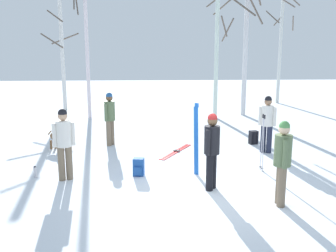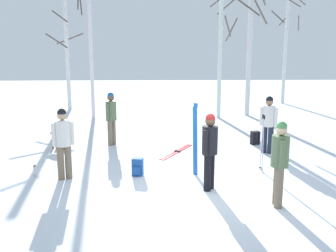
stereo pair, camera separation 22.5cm
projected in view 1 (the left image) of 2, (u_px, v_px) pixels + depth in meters
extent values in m
plane|color=white|center=(202.00, 191.00, 8.29)|extent=(60.00, 60.00, 0.00)
cylinder|color=#1E2338|center=(263.00, 139.00, 11.33)|extent=(0.16, 0.16, 0.82)
cylinder|color=#1E2338|center=(269.00, 139.00, 11.25)|extent=(0.16, 0.16, 0.82)
cylinder|color=silver|center=(267.00, 116.00, 11.15)|extent=(0.34, 0.34, 0.62)
sphere|color=#997051|center=(268.00, 102.00, 11.06)|extent=(0.22, 0.22, 0.22)
sphere|color=black|center=(268.00, 100.00, 11.05)|extent=(0.21, 0.21, 0.21)
cylinder|color=silver|center=(260.00, 116.00, 11.25)|extent=(0.10, 0.10, 0.56)
cylinder|color=silver|center=(275.00, 117.00, 11.06)|extent=(0.10, 0.10, 0.56)
cylinder|color=#72604C|center=(61.00, 164.00, 8.88)|extent=(0.16, 0.16, 0.82)
cylinder|color=#72604C|center=(69.00, 163.00, 8.96)|extent=(0.16, 0.16, 0.82)
cylinder|color=silver|center=(64.00, 134.00, 8.77)|extent=(0.34, 0.34, 0.62)
sphere|color=tan|center=(63.00, 116.00, 8.69)|extent=(0.22, 0.22, 0.22)
sphere|color=black|center=(62.00, 113.00, 8.68)|extent=(0.21, 0.21, 0.21)
cylinder|color=silver|center=(54.00, 135.00, 8.69)|extent=(0.10, 0.10, 0.56)
cylinder|color=silver|center=(73.00, 134.00, 8.87)|extent=(0.10, 0.10, 0.56)
cylinder|color=#72604C|center=(109.00, 133.00, 12.07)|extent=(0.16, 0.16, 0.82)
cylinder|color=#72604C|center=(112.00, 132.00, 12.23)|extent=(0.16, 0.16, 0.82)
cylinder|color=#566B47|center=(110.00, 111.00, 12.01)|extent=(0.34, 0.34, 0.62)
sphere|color=brown|center=(109.00, 98.00, 11.93)|extent=(0.22, 0.22, 0.22)
sphere|color=#265999|center=(109.00, 96.00, 11.91)|extent=(0.21, 0.21, 0.21)
cylinder|color=#566B47|center=(106.00, 112.00, 11.83)|extent=(0.10, 0.10, 0.56)
cylinder|color=#566B47|center=(113.00, 110.00, 12.20)|extent=(0.10, 0.10, 0.56)
cylinder|color=black|center=(213.00, 170.00, 8.39)|extent=(0.16, 0.16, 0.82)
cylinder|color=black|center=(210.00, 173.00, 8.23)|extent=(0.16, 0.16, 0.82)
cylinder|color=black|center=(212.00, 140.00, 8.17)|extent=(0.34, 0.34, 0.62)
sphere|color=brown|center=(212.00, 121.00, 8.08)|extent=(0.22, 0.22, 0.22)
sphere|color=#B22626|center=(213.00, 118.00, 8.07)|extent=(0.21, 0.21, 0.21)
cylinder|color=black|center=(216.00, 139.00, 8.35)|extent=(0.10, 0.10, 0.56)
cylinder|color=black|center=(208.00, 143.00, 7.99)|extent=(0.10, 0.10, 0.56)
cylinder|color=#72604C|center=(282.00, 187.00, 7.38)|extent=(0.16, 0.16, 0.82)
cylinder|color=#72604C|center=(280.00, 184.00, 7.55)|extent=(0.16, 0.16, 0.82)
cylinder|color=#566B47|center=(283.00, 150.00, 7.32)|extent=(0.34, 0.34, 0.62)
sphere|color=beige|center=(284.00, 129.00, 7.24)|extent=(0.22, 0.22, 0.22)
sphere|color=#4C8C4C|center=(284.00, 126.00, 7.22)|extent=(0.21, 0.21, 0.21)
cylinder|color=#566B47|center=(285.00, 154.00, 7.12)|extent=(0.10, 0.10, 0.56)
cylinder|color=#566B47|center=(281.00, 149.00, 7.53)|extent=(0.10, 0.10, 0.56)
ellipsoid|color=brown|center=(56.00, 137.00, 11.60)|extent=(0.59, 0.57, 0.26)
sphere|color=brown|center=(63.00, 136.00, 11.38)|extent=(0.18, 0.18, 0.18)
ellipsoid|color=brown|center=(64.00, 137.00, 11.34)|extent=(0.11, 0.11, 0.06)
cylinder|color=brown|center=(50.00, 133.00, 11.81)|extent=(0.16, 0.16, 0.17)
cylinder|color=brown|center=(63.00, 146.00, 11.59)|extent=(0.07, 0.07, 0.28)
cylinder|color=brown|center=(58.00, 147.00, 11.47)|extent=(0.07, 0.07, 0.28)
cylinder|color=brown|center=(55.00, 144.00, 11.84)|extent=(0.07, 0.07, 0.28)
cylinder|color=brown|center=(51.00, 145.00, 11.72)|extent=(0.07, 0.07, 0.28)
cube|color=blue|center=(195.00, 141.00, 9.23)|extent=(0.09, 0.10, 1.71)
cube|color=blue|center=(196.00, 105.00, 9.05)|extent=(0.05, 0.05, 0.10)
cube|color=blue|center=(197.00, 141.00, 9.19)|extent=(0.09, 0.10, 1.71)
cube|color=blue|center=(198.00, 105.00, 9.01)|extent=(0.05, 0.05, 0.10)
cube|color=red|center=(177.00, 152.00, 11.40)|extent=(1.02, 1.72, 0.02)
cube|color=#333338|center=(178.00, 151.00, 11.44)|extent=(0.11, 0.14, 0.03)
cube|color=red|center=(174.00, 151.00, 11.45)|extent=(1.02, 1.72, 0.02)
cube|color=#333338|center=(175.00, 150.00, 11.48)|extent=(0.11, 0.14, 0.03)
cylinder|color=#B2B2BC|center=(262.00, 144.00, 9.62)|extent=(0.02, 0.10, 1.36)
cylinder|color=black|center=(263.00, 116.00, 9.47)|extent=(0.04, 0.04, 0.10)
cylinder|color=black|center=(260.00, 167.00, 9.74)|extent=(0.07, 0.07, 0.01)
cylinder|color=#B2B2BC|center=(263.00, 145.00, 9.49)|extent=(0.02, 0.10, 1.36)
cylinder|color=black|center=(265.00, 117.00, 9.34)|extent=(0.04, 0.04, 0.10)
cylinder|color=black|center=(262.00, 168.00, 9.61)|extent=(0.07, 0.07, 0.01)
cube|color=black|center=(253.00, 137.00, 12.35)|extent=(0.30, 0.26, 0.44)
cube|color=black|center=(251.00, 138.00, 12.48)|extent=(0.20, 0.11, 0.20)
cube|color=black|center=(257.00, 138.00, 12.26)|extent=(0.04, 0.03, 0.37)
cube|color=black|center=(253.00, 138.00, 12.22)|extent=(0.04, 0.03, 0.37)
cube|color=#1E4C99|center=(139.00, 167.00, 9.25)|extent=(0.29, 0.24, 0.44)
cube|color=#1E4C99|center=(138.00, 171.00, 9.14)|extent=(0.20, 0.09, 0.20)
cube|color=black|center=(137.00, 165.00, 9.37)|extent=(0.04, 0.03, 0.37)
cube|color=black|center=(142.00, 166.00, 9.36)|extent=(0.04, 0.03, 0.37)
cylinder|color=silver|center=(35.00, 172.00, 9.13)|extent=(0.08, 0.08, 0.26)
cylinder|color=black|center=(35.00, 167.00, 9.10)|extent=(0.05, 0.05, 0.02)
cylinder|color=silver|center=(62.00, 55.00, 18.77)|extent=(0.20, 0.20, 5.58)
cylinder|color=brown|center=(65.00, 39.00, 19.30)|extent=(1.42, 0.13, 0.59)
cylinder|color=brown|center=(55.00, 16.00, 18.02)|extent=(0.84, 0.42, 0.61)
cylinder|color=brown|center=(52.00, 41.00, 18.05)|extent=(1.23, 0.76, 0.73)
cylinder|color=silver|center=(86.00, 35.00, 16.32)|extent=(0.17, 0.17, 7.35)
cylinder|color=brown|center=(74.00, 3.00, 15.96)|extent=(0.21, 0.96, 0.64)
cylinder|color=brown|center=(77.00, 5.00, 15.97)|extent=(0.25, 0.73, 0.88)
cylinder|color=silver|center=(216.00, 54.00, 16.59)|extent=(0.18, 0.18, 5.73)
cylinder|color=brown|center=(228.00, 30.00, 16.54)|extent=(0.34, 1.05, 0.97)
cylinder|color=brown|center=(224.00, 26.00, 16.19)|extent=(0.45, 0.62, 0.86)
cylinder|color=brown|center=(224.00, 5.00, 16.58)|extent=(0.87, 0.78, 0.78)
cylinder|color=silver|center=(245.00, 50.00, 17.24)|extent=(0.22, 0.22, 6.08)
cylinder|color=brown|center=(256.00, 11.00, 16.53)|extent=(0.89, 0.70, 1.11)
cylinder|color=brown|center=(243.00, 7.00, 16.39)|extent=(1.04, 0.68, 0.88)
cylinder|color=silver|center=(280.00, 46.00, 21.19)|extent=(0.18, 0.18, 6.50)
cylinder|color=brown|center=(279.00, 20.00, 21.17)|extent=(0.63, 0.26, 0.65)
cylinder|color=brown|center=(273.00, 17.00, 20.67)|extent=(0.42, 1.25, 0.77)
cylinder|color=brown|center=(286.00, 2.00, 20.22)|extent=(1.06, 0.10, 0.64)
cylinder|color=brown|center=(293.00, 24.00, 20.76)|extent=(0.52, 1.16, 0.74)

